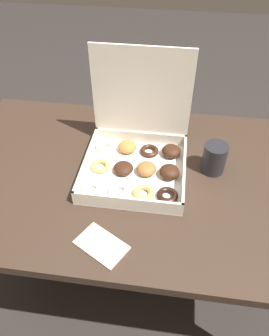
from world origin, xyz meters
TOP-DOWN VIEW (x-y plane):
  - ground_plane at (0.00, 0.00)m, footprint 8.00×8.00m
  - dining_table at (0.00, 0.00)m, footprint 1.27×0.74m
  - donut_box at (-0.02, 0.05)m, footprint 0.32×0.32m
  - coffee_mug at (0.22, 0.06)m, footprint 0.07×0.07m
  - paper_napkin at (-0.08, -0.27)m, footprint 0.15×0.13m

SIDE VIEW (x-z plane):
  - ground_plane at x=0.00m, z-range 0.00..0.00m
  - dining_table at x=0.00m, z-range 0.27..1.03m
  - paper_napkin at x=-0.08m, z-range 0.76..0.77m
  - coffee_mug at x=0.22m, z-range 0.76..0.86m
  - donut_box at x=-0.02m, z-range 0.65..1.00m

